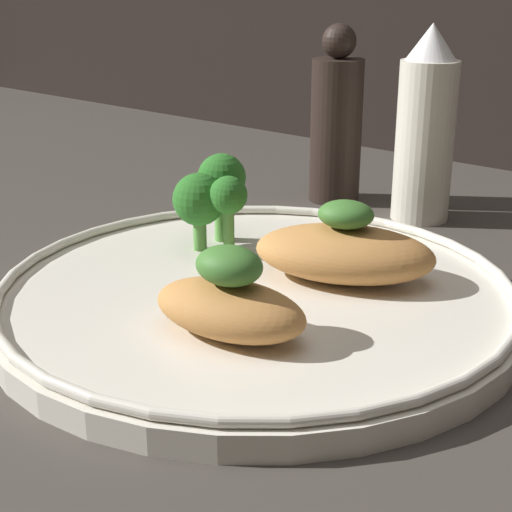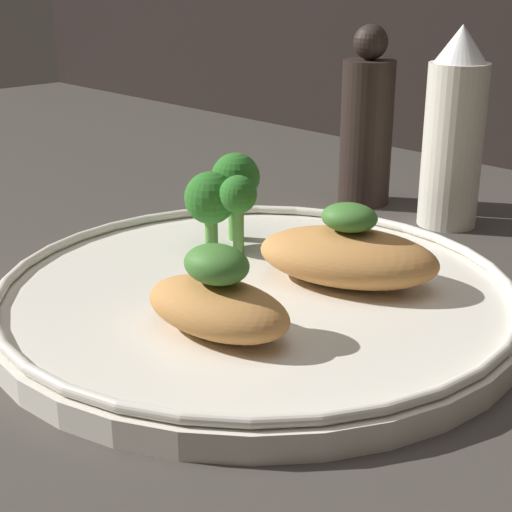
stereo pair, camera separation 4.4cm
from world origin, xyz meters
TOP-DOWN VIEW (x-y plane):
  - ground_plane at (0.00, 0.00)cm, footprint 180.00×180.00cm
  - plate at (0.00, 0.00)cm, footprint 30.14×30.14cm
  - grilled_meat_front at (2.78, -5.41)cm, footprint 8.93×5.86cm
  - grilled_meat_middle at (3.01, 4.50)cm, footprint 12.16×9.82cm
  - broccoli_bunch at (-6.70, 3.73)cm, footprint 5.04×5.64cm
  - sauce_bottle at (-1.32, 21.83)cm, footprint 4.46×4.46cm
  - pepper_grinder at (-9.48, 21.83)cm, footprint 4.26×4.26cm

SIDE VIEW (x-z plane):
  - ground_plane at x=0.00cm, z-range -1.00..0.00cm
  - plate at x=0.00cm, z-range -0.01..1.99cm
  - grilled_meat_middle at x=3.01cm, z-range 0.73..5.54cm
  - grilled_meat_front at x=2.78cm, z-range 0.79..5.49cm
  - broccoli_bunch at x=-6.70cm, z-range 2.11..8.06cm
  - pepper_grinder at x=-9.48cm, z-range -0.73..13.80cm
  - sauce_bottle at x=-1.32cm, z-range -0.32..14.60cm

